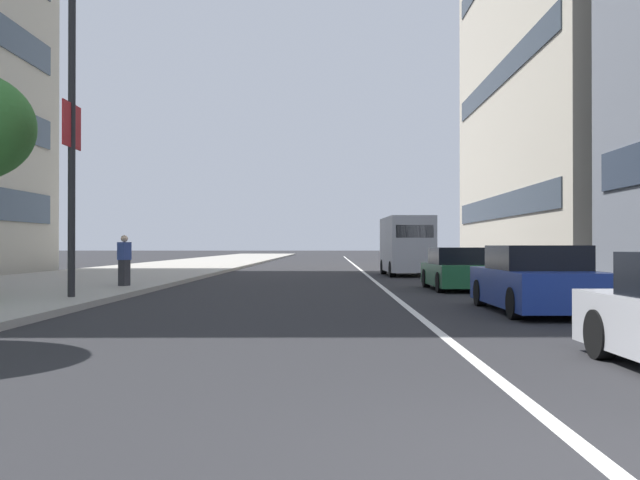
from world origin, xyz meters
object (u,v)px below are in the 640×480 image
(delivery_van_ahead, at_px, (407,245))
(street_lamp_with_banners, at_px, (82,84))
(car_following_behind, at_px, (536,281))
(car_far_down_avenue, at_px, (458,270))
(pedestrian_on_plaza, at_px, (124,260))

(delivery_van_ahead, bearing_deg, street_lamp_with_banners, 147.23)
(car_following_behind, bearing_deg, car_far_down_avenue, 1.65)
(car_far_down_avenue, distance_m, street_lamp_with_banners, 12.55)
(car_far_down_avenue, bearing_deg, street_lamp_with_banners, 116.67)
(car_following_behind, distance_m, street_lamp_with_banners, 11.79)
(delivery_van_ahead, relative_size, street_lamp_with_banners, 0.57)
(car_following_behind, height_order, street_lamp_with_banners, street_lamp_with_banners)
(street_lamp_with_banners, bearing_deg, car_far_down_avenue, -61.96)
(street_lamp_with_banners, relative_size, pedestrian_on_plaza, 5.69)
(car_following_behind, distance_m, car_far_down_avenue, 7.80)
(car_following_behind, height_order, pedestrian_on_plaza, pedestrian_on_plaza)
(car_far_down_avenue, distance_m, pedestrian_on_plaza, 10.62)
(car_following_behind, relative_size, street_lamp_with_banners, 0.52)
(car_far_down_avenue, xyz_separation_m, delivery_van_ahead, (10.99, 0.50, 0.83))
(car_following_behind, relative_size, pedestrian_on_plaza, 2.95)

